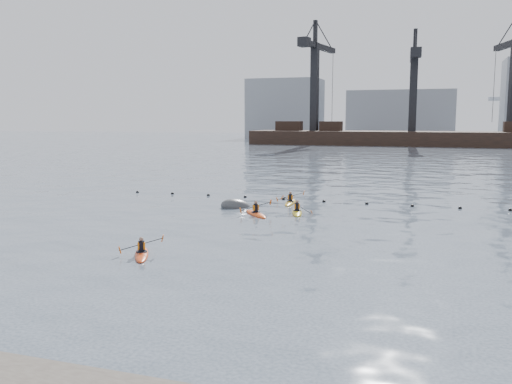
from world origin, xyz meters
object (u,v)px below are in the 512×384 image
(kayaker_2, at_px, (256,213))
(kayaker_5, at_px, (290,202))
(kayaker_0, at_px, (142,253))
(mooring_buoy, at_px, (236,207))
(kayaker_3, at_px, (297,212))

(kayaker_2, distance_m, kayaker_5, 5.11)
(kayaker_2, bearing_deg, kayaker_0, -137.26)
(kayaker_0, relative_size, mooring_buoy, 1.27)
(kayaker_3, bearing_deg, kayaker_5, 95.94)
(kayaker_0, height_order, kayaker_5, kayaker_5)
(kayaker_0, distance_m, kayaker_5, 16.15)
(kayaker_0, distance_m, mooring_buoy, 13.28)
(kayaker_3, distance_m, mooring_buoy, 4.49)
(kayaker_3, relative_size, kayaker_5, 1.00)
(kayaker_2, xyz_separation_m, kayaker_5, (0.84, 5.04, -0.00))
(kayaker_0, height_order, mooring_buoy, kayaker_0)
(kayaker_5, bearing_deg, kayaker_2, -105.14)
(kayaker_0, height_order, kayaker_2, kayaker_2)
(kayaker_3, bearing_deg, kayaker_2, -163.21)
(kayaker_5, height_order, mooring_buoy, kayaker_5)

